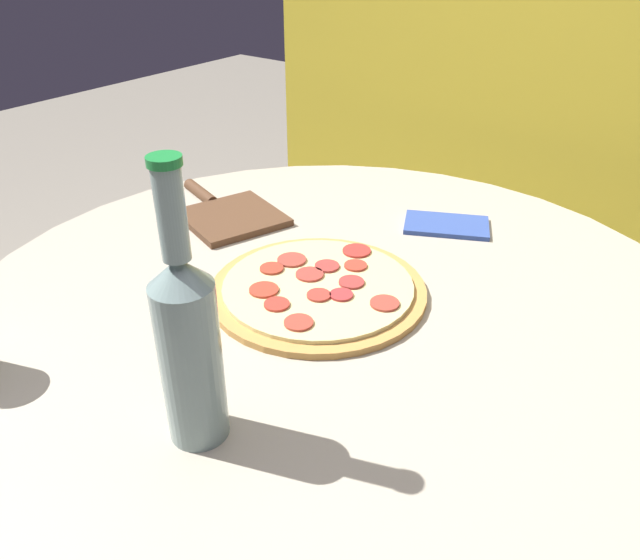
% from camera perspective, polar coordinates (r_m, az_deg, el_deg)
% --- Properties ---
extents(table, '(1.06, 1.06, 0.76)m').
position_cam_1_polar(table, '(0.98, 1.21, -10.46)').
color(table, '#B2A893').
rests_on(table, ground_plane).
extents(fence_panel, '(1.59, 0.04, 1.51)m').
position_cam_1_polar(fence_panel, '(1.60, 20.31, 11.80)').
color(fence_panel, gold).
rests_on(fence_panel, ground_plane).
extents(pizza, '(0.31, 0.31, 0.02)m').
position_cam_1_polar(pizza, '(0.89, -0.00, -0.66)').
color(pizza, '#C68E47').
rests_on(pizza, table).
extents(beer_bottle, '(0.06, 0.06, 0.30)m').
position_cam_1_polar(beer_bottle, '(0.61, -11.92, -5.64)').
color(beer_bottle, gray).
rests_on(beer_bottle, table).
extents(pizza_paddle, '(0.28, 0.20, 0.02)m').
position_cam_1_polar(pizza_paddle, '(1.12, -8.47, 6.03)').
color(pizza_paddle, brown).
rests_on(pizza_paddle, table).
extents(napkin, '(0.16, 0.14, 0.01)m').
position_cam_1_polar(napkin, '(1.09, 11.49, 4.95)').
color(napkin, '#334C99').
rests_on(napkin, table).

